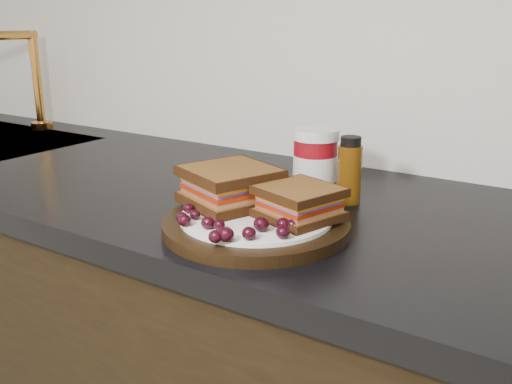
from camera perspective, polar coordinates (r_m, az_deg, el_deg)
countertop at (r=0.94m, az=9.47°, el=-3.46°), size 3.98×0.60×0.04m
faucet at (r=1.73m, az=-21.06°, el=10.47°), size 0.06×0.22×0.28m
plate at (r=0.85m, az=0.00°, el=-3.29°), size 0.28×0.28×0.02m
sandwich_left at (r=0.89m, az=-2.60°, el=0.60°), size 0.17×0.17×0.06m
sandwich_right at (r=0.83m, az=4.34°, el=-1.07°), size 0.13×0.13×0.05m
grape_0 at (r=0.86m, az=-6.78°, el=-1.62°), size 0.02×0.02×0.02m
grape_1 at (r=0.83m, az=-6.12°, el=-2.27°), size 0.02×0.02×0.01m
grape_2 at (r=0.82m, az=-7.41°, el=-2.53°), size 0.02×0.02×0.02m
grape_3 at (r=0.81m, az=-7.18°, el=-2.82°), size 0.02×0.02×0.02m
grape_4 at (r=0.79m, az=-4.85°, el=-3.08°), size 0.02×0.02×0.02m
grape_5 at (r=0.79m, az=-3.71°, el=-3.32°), size 0.02×0.02×0.02m
grape_6 at (r=0.74m, az=-4.10°, el=-4.47°), size 0.02×0.02×0.02m
grape_7 at (r=0.74m, az=-3.00°, el=-4.28°), size 0.02×0.02×0.02m
grape_8 at (r=0.75m, az=-0.71°, el=-4.15°), size 0.02×0.02×0.02m
grape_9 at (r=0.78m, az=0.52°, el=-3.24°), size 0.02×0.02×0.02m
grape_10 at (r=0.76m, az=2.71°, el=-4.04°), size 0.02×0.02×0.02m
grape_11 at (r=0.78m, az=2.74°, el=-3.23°), size 0.02×0.02×0.02m
grape_12 at (r=0.78m, az=3.73°, el=-3.32°), size 0.02×0.02×0.02m
grape_13 at (r=0.82m, az=5.80°, el=-2.61°), size 0.02×0.02×0.01m
grape_14 at (r=0.83m, az=6.18°, el=-2.31°), size 0.02×0.02×0.01m
grape_15 at (r=0.84m, az=3.92°, el=-1.84°), size 0.02×0.02×0.02m
grape_16 at (r=0.90m, az=-0.10°, el=-0.44°), size 0.02×0.02×0.02m
grape_17 at (r=0.90m, az=-0.90°, el=-0.46°), size 0.02×0.02×0.02m
grape_18 at (r=0.91m, az=-2.45°, el=-0.33°), size 0.02×0.02×0.02m
grape_19 at (r=0.91m, az=-3.29°, el=-0.25°), size 0.02×0.02×0.02m
grape_20 at (r=0.87m, az=-3.11°, el=-1.18°), size 0.02×0.02×0.02m
grape_21 at (r=0.86m, az=-4.24°, el=-1.55°), size 0.01×0.01×0.01m
grape_22 at (r=0.90m, az=-1.52°, el=-0.70°), size 0.02×0.02×0.01m
grape_23 at (r=0.92m, az=-2.55°, el=-0.16°), size 0.02×0.02×0.02m
grape_24 at (r=0.89m, az=-3.73°, el=-0.84°), size 0.02×0.02×0.02m
condiment_jar at (r=1.01m, az=5.93°, el=2.96°), size 0.11×0.11×0.12m
oil_bottle at (r=0.98m, az=9.33°, el=2.19°), size 0.04×0.04×0.11m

